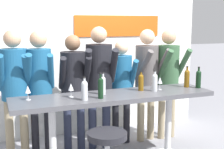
% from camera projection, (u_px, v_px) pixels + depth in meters
% --- Properties ---
extents(back_wall, '(4.29, 0.12, 2.72)m').
position_uv_depth(back_wall, '(84.00, 55.00, 5.35)').
color(back_wall, silver).
rests_on(back_wall, ground_plane).
extents(tasting_table, '(2.69, 0.65, 0.97)m').
position_uv_depth(tasting_table, '(115.00, 104.00, 4.13)').
color(tasting_table, '#4C4C51').
rests_on(tasting_table, ground_plane).
extents(person_far_left, '(0.44, 0.56, 1.81)m').
position_uv_depth(person_far_left, '(15.00, 81.00, 4.21)').
color(person_far_left, gray).
rests_on(person_far_left, ground_plane).
extents(person_left, '(0.46, 0.59, 1.80)m').
position_uv_depth(person_left, '(40.00, 79.00, 4.30)').
color(person_left, black).
rests_on(person_left, ground_plane).
extents(person_center_left, '(0.47, 0.58, 1.73)m').
position_uv_depth(person_center_left, '(73.00, 80.00, 4.53)').
color(person_center_left, '#23283D').
rests_on(person_center_left, ground_plane).
extents(person_center, '(0.54, 0.65, 1.85)m').
position_uv_depth(person_center, '(99.00, 74.00, 4.62)').
color(person_center, '#23283D').
rests_on(person_center, ground_plane).
extents(person_center_right, '(0.45, 0.56, 1.64)m').
position_uv_depth(person_center_right, '(121.00, 80.00, 4.84)').
color(person_center_right, black).
rests_on(person_center_right, ground_plane).
extents(person_right, '(0.48, 0.60, 1.80)m').
position_uv_depth(person_right, '(147.00, 72.00, 4.95)').
color(person_right, gray).
rests_on(person_right, ground_plane).
extents(person_far_right, '(0.44, 0.56, 1.80)m').
position_uv_depth(person_far_right, '(168.00, 71.00, 5.06)').
color(person_far_right, gray).
rests_on(person_far_right, ground_plane).
extents(wine_bottle_0, '(0.06, 0.06, 0.29)m').
position_uv_depth(wine_bottle_0, '(103.00, 84.00, 4.08)').
color(wine_bottle_0, '#B7BCC1').
rests_on(wine_bottle_0, tasting_table).
extents(wine_bottle_1, '(0.07, 0.07, 0.31)m').
position_uv_depth(wine_bottle_1, '(198.00, 78.00, 4.49)').
color(wine_bottle_1, black).
rests_on(wine_bottle_1, tasting_table).
extents(wine_bottle_2, '(0.08, 0.08, 0.29)m').
position_uv_depth(wine_bottle_2, '(85.00, 89.00, 3.77)').
color(wine_bottle_2, '#B7BCC1').
rests_on(wine_bottle_2, tasting_table).
extents(wine_bottle_3, '(0.08, 0.08, 0.29)m').
position_uv_depth(wine_bottle_3, '(155.00, 82.00, 4.28)').
color(wine_bottle_3, '#B7BCC1').
rests_on(wine_bottle_3, tasting_table).
extents(wine_bottle_4, '(0.08, 0.08, 0.31)m').
position_uv_depth(wine_bottle_4, '(187.00, 77.00, 4.55)').
color(wine_bottle_4, brown).
rests_on(wine_bottle_4, tasting_table).
extents(wine_bottle_5, '(0.07, 0.07, 0.27)m').
position_uv_depth(wine_bottle_5, '(141.00, 82.00, 4.31)').
color(wine_bottle_5, brown).
rests_on(wine_bottle_5, tasting_table).
extents(wine_bottle_6, '(0.07, 0.07, 0.32)m').
position_uv_depth(wine_bottle_6, '(101.00, 87.00, 3.86)').
color(wine_bottle_6, black).
rests_on(wine_bottle_6, tasting_table).
extents(wine_glass_0, '(0.07, 0.07, 0.18)m').
position_uv_depth(wine_glass_0, '(160.00, 81.00, 4.38)').
color(wine_glass_0, silver).
rests_on(wine_glass_0, tasting_table).
extents(wine_glass_1, '(0.07, 0.07, 0.18)m').
position_uv_depth(wine_glass_1, '(28.00, 90.00, 3.79)').
color(wine_glass_1, silver).
rests_on(wine_glass_1, tasting_table).
extents(wine_glass_2, '(0.07, 0.07, 0.18)m').
position_uv_depth(wine_glass_2, '(71.00, 87.00, 3.93)').
color(wine_glass_2, silver).
rests_on(wine_glass_2, tasting_table).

